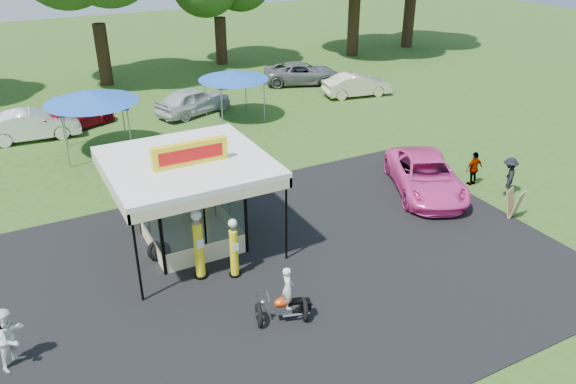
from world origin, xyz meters
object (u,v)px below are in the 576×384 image
object	(u,v)px
bg_car_d	(302,73)
spectator_east_b	(474,168)
gas_pump_left	(199,246)
bg_car_c	(193,101)
bg_car_b	(75,117)
bg_car_a	(32,125)
motorcycle	(286,300)
tent_east	(233,76)
spectator_east_a	(509,176)
tent_west	(91,98)
bg_car_e	(357,85)
pink_sedan	(426,176)
kiosk_car	(174,207)
spectator_west	(11,337)
gas_pump_right	(234,249)
gas_station_kiosk	(190,201)
a_frame_sign	(514,204)

from	to	relation	value
bg_car_d	spectator_east_b	bearing A→B (deg)	-163.10
gas_pump_left	bg_car_c	xyz separation A→B (m)	(5.55, 16.48, -0.40)
bg_car_b	bg_car_a	bearing A→B (deg)	82.97
gas_pump_left	bg_car_c	bearing A→B (deg)	71.39
motorcycle	tent_east	bearing A→B (deg)	87.88
spectator_east_a	bg_car_b	world-z (taller)	spectator_east_a
tent_west	spectator_east_b	bearing A→B (deg)	-39.88
gas_pump_left	bg_car_d	size ratio (longest dim) A/B	0.47
spectator_east_b	bg_car_d	bearing A→B (deg)	-95.59
bg_car_e	motorcycle	bearing A→B (deg)	150.56
pink_sedan	bg_car_e	world-z (taller)	pink_sedan
gas_pump_left	bg_car_a	bearing A→B (deg)	102.01
motorcycle	pink_sedan	xyz separation A→B (m)	(9.37, 4.83, 0.03)
tent_east	spectator_east_a	bearing A→B (deg)	-66.43
bg_car_d	tent_east	size ratio (longest dim) A/B	1.33
pink_sedan	spectator_east_a	world-z (taller)	spectator_east_a
motorcycle	kiosk_car	xyz separation A→B (m)	(-0.99, 7.68, -0.27)
bg_car_a	bg_car_c	distance (m)	9.05
gas_pump_left	bg_car_d	distance (m)	24.21
pink_sedan	spectator_west	world-z (taller)	spectator_west
gas_pump_right	tent_west	bearing A→B (deg)	97.79
spectator_east_a	bg_car_a	xyz separation A→B (m)	(-17.36, 16.73, -0.05)
spectator_east_a	spectator_east_b	bearing A→B (deg)	-106.93
kiosk_car	spectator_west	xyz separation A→B (m)	(-6.27, -5.87, 0.42)
bg_car_a	gas_pump_right	bearing A→B (deg)	-161.08
kiosk_car	bg_car_d	xyz separation A→B (m)	(14.15, 14.89, 0.27)
bg_car_b	tent_west	xyz separation A→B (m)	(0.45, -4.34, 2.20)
motorcycle	kiosk_car	size ratio (longest dim) A/B	0.69
tent_west	bg_car_a	bearing A→B (deg)	127.17
bg_car_c	bg_car_d	xyz separation A→B (m)	(9.08, 2.79, -0.06)
motorcycle	bg_car_d	xyz separation A→B (m)	(13.16, 22.57, -0.00)
gas_station_kiosk	gas_pump_right	world-z (taller)	gas_station_kiosk
bg_car_a	tent_west	world-z (taller)	tent_west
gas_station_kiosk	bg_car_d	world-z (taller)	gas_station_kiosk
motorcycle	tent_west	size ratio (longest dim) A/B	0.43
spectator_east_a	bg_car_e	bearing A→B (deg)	-139.31
bg_car_e	tent_east	bearing A→B (deg)	102.80
gas_pump_left	tent_east	size ratio (longest dim) A/B	0.62
gas_pump_right	tent_west	distance (m)	13.56
gas_station_kiosk	tent_west	bearing A→B (deg)	96.77
spectator_west	spectator_east_b	size ratio (longest dim) A/B	1.16
spectator_east_a	a_frame_sign	bearing A→B (deg)	9.20
a_frame_sign	bg_car_d	bearing A→B (deg)	63.72
a_frame_sign	bg_car_b	bearing A→B (deg)	105.24
a_frame_sign	bg_car_a	bearing A→B (deg)	110.64
tent_west	tent_east	distance (m)	8.36
spectator_east_b	a_frame_sign	bearing A→B (deg)	74.49
pink_sedan	bg_car_d	size ratio (longest dim) A/B	1.04
bg_car_d	gas_pump_left	bearing A→B (deg)	164.03
motorcycle	a_frame_sign	bearing A→B (deg)	23.72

